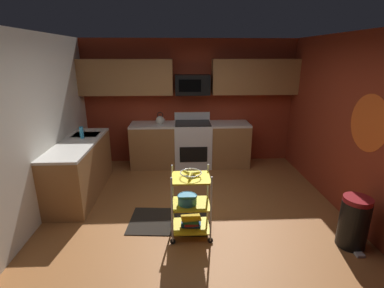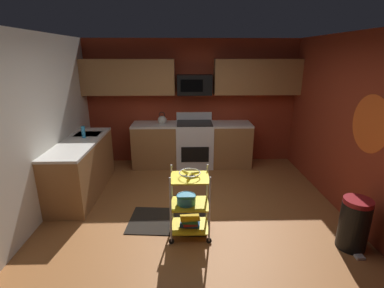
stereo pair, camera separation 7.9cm
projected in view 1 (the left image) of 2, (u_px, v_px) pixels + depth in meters
floor at (196, 219)px, 4.17m from camera, size 4.40×4.80×0.04m
wall_back at (189, 103)px, 6.08m from camera, size 4.52×0.06×2.60m
wall_left at (24, 135)px, 3.67m from camera, size 0.06×4.80×2.60m
wall_right at (360, 131)px, 3.87m from camera, size 0.06×4.80×2.60m
wall_flower_decal at (369, 123)px, 3.63m from camera, size 0.00×0.75×0.75m
counter_run at (149, 153)px, 5.49m from camera, size 3.44×2.43×0.92m
oven_range at (193, 144)px, 6.02m from camera, size 0.76×0.65×1.10m
upper_cabinets at (189, 77)px, 5.73m from camera, size 4.40×0.33×0.70m
microwave at (193, 85)px, 5.75m from camera, size 0.70×0.39×0.40m
rolling_cart at (191, 204)px, 3.66m from camera, size 0.55×0.42×0.91m
fruit_bowl at (191, 174)px, 3.53m from camera, size 0.27×0.27×0.07m
mixing_bowl_large at (187, 199)px, 3.64m from camera, size 0.25×0.25×0.11m
book_stack at (191, 221)px, 3.74m from camera, size 0.27×0.19×0.13m
kettle at (160, 120)px, 5.83m from camera, size 0.21×0.18×0.26m
dish_soap_bottle at (82, 133)px, 4.83m from camera, size 0.06×0.06×0.20m
trash_can at (354, 222)px, 3.48m from camera, size 0.34×0.42×0.66m
floor_rug at (168, 221)px, 4.08m from camera, size 1.15×0.78×0.01m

